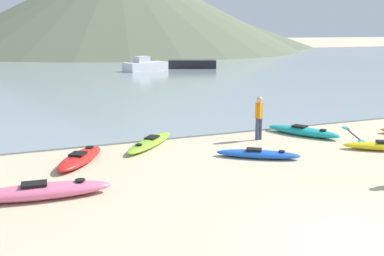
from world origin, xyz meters
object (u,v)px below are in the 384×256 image
at_px(kayak_on_sand_7, 150,142).
at_px(moored_boat_0, 227,53).
at_px(moored_boat_2, 192,64).
at_px(moored_boat_3, 145,66).
at_px(person_near_waterline, 259,115).
at_px(kayak_on_sand_6, 80,158).
at_px(kayak_on_sand_5, 303,131).
at_px(kayak_on_sand_1, 258,154).
at_px(loose_paddle, 354,134).
at_px(kayak_on_sand_3, 42,191).

relative_size(kayak_on_sand_7, moored_boat_0, 0.65).
bearing_deg(moored_boat_2, moored_boat_0, 53.71).
bearing_deg(moored_boat_3, person_near_waterline, -98.20).
relative_size(kayak_on_sand_7, moored_boat_2, 0.53).
bearing_deg(kayak_on_sand_6, kayak_on_sand_5, 3.12).
height_order(kayak_on_sand_1, kayak_on_sand_6, kayak_on_sand_6).
relative_size(moored_boat_0, moored_boat_2, 0.83).
xyz_separation_m(moored_boat_0, loose_paddle, (-18.36, -47.35, -0.61)).
bearing_deg(moored_boat_2, kayak_on_sand_1, -108.84).
distance_m(kayak_on_sand_1, moored_boat_2, 33.34).
distance_m(moored_boat_2, moored_boat_3, 5.61).
xyz_separation_m(kayak_on_sand_1, kayak_on_sand_5, (3.16, 2.04, 0.03)).
bearing_deg(kayak_on_sand_6, moored_boat_0, 58.75).
bearing_deg(loose_paddle, kayak_on_sand_6, 178.89).
bearing_deg(kayak_on_sand_3, moored_boat_2, 62.08).
height_order(kayak_on_sand_5, kayak_on_sand_7, kayak_on_sand_5).
relative_size(kayak_on_sand_5, moored_boat_3, 0.63).
bearing_deg(kayak_on_sand_3, person_near_waterline, 22.05).
bearing_deg(kayak_on_sand_5, loose_paddle, -19.47).
bearing_deg(moored_boat_3, moored_boat_2, 13.12).
relative_size(kayak_on_sand_1, kayak_on_sand_5, 0.87).
distance_m(kayak_on_sand_1, kayak_on_sand_7, 3.82).
xyz_separation_m(kayak_on_sand_3, kayak_on_sand_7, (3.84, 3.79, -0.05)).
relative_size(kayak_on_sand_6, moored_boat_0, 0.61).
height_order(moored_boat_0, moored_boat_2, moored_boat_0).
bearing_deg(loose_paddle, moored_boat_3, 89.44).
height_order(kayak_on_sand_3, kayak_on_sand_6, kayak_on_sand_3).
distance_m(person_near_waterline, moored_boat_2, 30.98).
distance_m(kayak_on_sand_1, loose_paddle, 5.21).
bearing_deg(moored_boat_3, loose_paddle, -90.56).
distance_m(kayak_on_sand_7, person_near_waterline, 4.05).
bearing_deg(kayak_on_sand_6, kayak_on_sand_1, -16.82).
relative_size(person_near_waterline, moored_boat_3, 0.35).
bearing_deg(loose_paddle, moored_boat_0, 68.81).
distance_m(person_near_waterline, loose_paddle, 3.94).
relative_size(kayak_on_sand_6, moored_boat_3, 0.58).
height_order(kayak_on_sand_1, moored_boat_0, moored_boat_0).
distance_m(moored_boat_2, loose_paddle, 30.72).
relative_size(kayak_on_sand_7, moored_boat_3, 0.61).
relative_size(kayak_on_sand_6, kayak_on_sand_7, 0.95).
height_order(kayak_on_sand_6, moored_boat_3, moored_boat_3).
height_order(kayak_on_sand_3, loose_paddle, kayak_on_sand_3).
bearing_deg(kayak_on_sand_1, kayak_on_sand_7, 134.45).
bearing_deg(moored_boat_2, loose_paddle, -100.78).
bearing_deg(kayak_on_sand_5, moored_boat_3, 85.66).
height_order(kayak_on_sand_5, loose_paddle, kayak_on_sand_5).
bearing_deg(person_near_waterline, moored_boat_0, 64.61).
height_order(moored_boat_0, loose_paddle, moored_boat_0).
xyz_separation_m(kayak_on_sand_1, kayak_on_sand_7, (-2.68, 2.73, 0.00)).
bearing_deg(moored_boat_2, kayak_on_sand_6, -118.08).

